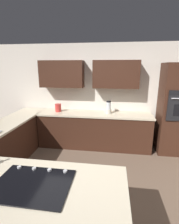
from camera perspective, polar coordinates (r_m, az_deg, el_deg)
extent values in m
plane|color=brown|center=(3.10, -0.53, -25.74)|extent=(14.00, 14.00, 0.00)
cube|color=silver|center=(4.49, 3.49, 5.74)|extent=(6.00, 0.10, 2.60)
cube|color=#381E14|center=(4.20, 8.93, 12.51)|extent=(1.10, 0.34, 0.66)
cube|color=#381E14|center=(4.40, -9.38, 12.60)|extent=(1.10, 0.34, 0.66)
cube|color=#381E14|center=(4.37, 1.57, -6.38)|extent=(2.80, 0.60, 0.86)
cube|color=beige|center=(4.22, 1.61, -0.69)|extent=(2.84, 0.64, 0.04)
cube|color=#381E14|center=(3.94, -26.86, -10.57)|extent=(0.60, 2.90, 0.86)
cube|color=beige|center=(3.78, -27.66, -4.37)|extent=(0.64, 2.94, 0.04)
cube|color=#381E14|center=(2.20, -17.65, -32.18)|extent=(1.79, 0.82, 0.86)
cube|color=beige|center=(1.90, -18.80, -22.84)|extent=(1.87, 0.90, 0.04)
cube|color=#381E14|center=(4.41, 27.68, 0.65)|extent=(0.80, 0.60, 2.12)
cube|color=black|center=(1.89, -18.88, -22.19)|extent=(0.76, 0.56, 0.01)
cylinder|color=#B2B2B7|center=(1.96, -8.24, -19.27)|extent=(0.04, 0.04, 0.02)
cylinder|color=#B2B2B7|center=(2.01, -13.44, -18.55)|extent=(0.04, 0.04, 0.02)
cylinder|color=#B2B2B7|center=(2.08, -18.29, -17.74)|extent=(0.04, 0.04, 0.02)
cylinder|color=#B2B2B7|center=(2.16, -22.77, -16.88)|extent=(0.04, 0.04, 0.02)
cylinder|color=beige|center=(4.22, 6.41, 0.26)|extent=(0.15, 0.15, 0.11)
cylinder|color=silver|center=(4.18, 6.47, 2.17)|extent=(0.11, 0.11, 0.18)
cylinder|color=black|center=(4.16, 6.51, 3.54)|extent=(0.12, 0.12, 0.03)
cylinder|color=red|center=(4.44, -10.60, 1.43)|extent=(0.16, 0.16, 0.20)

